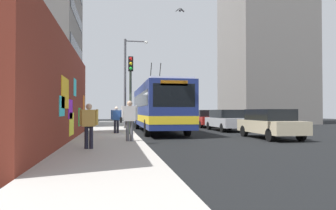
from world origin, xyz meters
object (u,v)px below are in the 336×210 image
city_bus (158,106)px  parked_car_red (205,118)px  parked_car_champagne (270,123)px  traffic_light (131,82)px  pedestrian_midblock (116,118)px  street_lamp (128,77)px  parked_car_silver (226,120)px  pedestrian_near_wall (89,122)px  pedestrian_at_curb (129,117)px

city_bus → parked_car_red: city_bus is taller
parked_car_champagne → city_bus: bearing=40.3°
parked_car_champagne → traffic_light: (2.51, 7.35, 2.33)m
pedestrian_midblock → traffic_light: bearing=-136.7°
street_lamp → parked_car_silver: bearing=-106.9°
city_bus → pedestrian_midblock: bearing=133.3°
parked_car_silver → pedestrian_near_wall: bearing=139.1°
parked_car_red → pedestrian_near_wall: 18.35m
parked_car_red → traffic_light: bearing=141.6°
pedestrian_midblock → traffic_light: 2.39m
traffic_light → pedestrian_at_curb: bearing=176.3°
parked_car_silver → pedestrian_midblock: 8.73m
parked_car_silver → street_lamp: street_lamp is taller
pedestrian_at_curb → traffic_light: size_ratio=0.40×
city_bus → pedestrian_near_wall: size_ratio=7.30×
traffic_light → street_lamp: (6.16, -0.10, 0.98)m
pedestrian_at_curb → street_lamp: 10.69m
parked_car_champagne → street_lamp: bearing=39.9°
parked_car_silver → parked_car_red: same height
pedestrian_midblock → parked_car_red: bearing=-44.0°
parked_car_silver → pedestrian_at_curb: size_ratio=2.60×
pedestrian_near_wall → street_lamp: street_lamp is taller
pedestrian_near_wall → pedestrian_at_curb: pedestrian_at_curb is taller
city_bus → parked_car_red: bearing=-42.6°
parked_car_red → pedestrian_at_curb: size_ratio=2.55×
pedestrian_midblock → pedestrian_near_wall: bearing=172.2°
pedestrian_midblock → traffic_light: traffic_light is taller
pedestrian_midblock → street_lamp: size_ratio=0.23×
pedestrian_at_curb → pedestrian_midblock: bearing=6.1°
parked_car_red → street_lamp: size_ratio=0.65×
parked_car_red → street_lamp: street_lamp is taller
traffic_light → street_lamp: 6.24m
street_lamp → city_bus: bearing=-141.0°
pedestrian_at_curb → city_bus: bearing=-17.3°
city_bus → parked_car_champagne: 8.11m
pedestrian_near_wall → street_lamp: (12.77, -1.92, 3.07)m
pedestrian_near_wall → street_lamp: size_ratio=0.23×
city_bus → parked_car_red: size_ratio=2.55×
city_bus → parked_car_silver: size_ratio=2.50×
parked_car_silver → pedestrian_midblock: pedestrian_midblock is taller
traffic_light → street_lamp: street_lamp is taller
city_bus → parked_car_red: 7.75m
parked_car_silver → parked_car_red: size_ratio=1.02×
pedestrian_near_wall → pedestrian_midblock: pedestrian_midblock is taller
parked_car_champagne → pedestrian_at_curb: (-1.61, 7.62, 0.38)m
parked_car_red → pedestrian_at_curb: pedestrian_at_curb is taller
city_bus → pedestrian_midblock: size_ratio=7.29×
parked_car_silver → pedestrian_near_wall: pedestrian_near_wall is taller
parked_car_champagne → pedestrian_midblock: bearing=67.6°
parked_car_red → pedestrian_midblock: (-8.44, 8.15, 0.24)m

